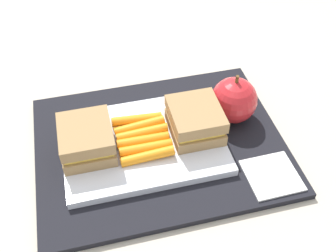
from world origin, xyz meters
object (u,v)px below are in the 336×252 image
object	(u,v)px
food_tray	(143,143)
apple	(234,100)
sandwich_half_left	(87,139)
sandwich_half_right	(195,120)
paper_napkin	(272,175)
carrot_sticks_bundle	(142,137)

from	to	relation	value
food_tray	apple	bearing A→B (deg)	10.06
sandwich_half_left	sandwich_half_right	xyz separation A→B (m)	(0.16, 0.00, 0.00)
sandwich_half_right	paper_napkin	size ratio (longest dim) A/B	1.14
carrot_sticks_bundle	apple	size ratio (longest dim) A/B	1.08
sandwich_half_left	paper_napkin	world-z (taller)	sandwich_half_left
food_tray	sandwich_half_right	world-z (taller)	sandwich_half_right
food_tray	sandwich_half_left	distance (m)	0.08
food_tray	paper_napkin	distance (m)	0.19
sandwich_half_right	apple	world-z (taller)	apple
sandwich_half_left	apple	xyz separation A→B (m)	(0.22, 0.03, 0.00)
carrot_sticks_bundle	paper_napkin	size ratio (longest dim) A/B	1.26
sandwich_half_left	carrot_sticks_bundle	size ratio (longest dim) A/B	0.91
food_tray	carrot_sticks_bundle	size ratio (longest dim) A/B	2.61
sandwich_half_left	carrot_sticks_bundle	world-z (taller)	sandwich_half_left
food_tray	apple	distance (m)	0.15
apple	sandwich_half_left	bearing A→B (deg)	-173.40
apple	paper_napkin	world-z (taller)	apple
apple	food_tray	bearing A→B (deg)	-169.94
sandwich_half_right	paper_napkin	world-z (taller)	sandwich_half_right
sandwich_half_right	apple	xyz separation A→B (m)	(0.07, 0.03, 0.00)
carrot_sticks_bundle	sandwich_half_left	bearing A→B (deg)	-179.93
sandwich_half_right	apple	bearing A→B (deg)	20.80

